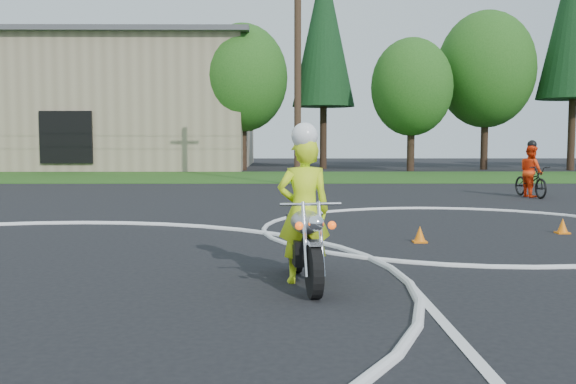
{
  "coord_description": "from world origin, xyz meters",
  "views": [
    {
      "loc": [
        4.38,
        -4.99,
        1.83
      ],
      "look_at": [
        4.46,
        4.06,
        1.1
      ],
      "focal_mm": 40.0,
      "sensor_mm": 36.0,
      "label": 1
    }
  ],
  "objects": [
    {
      "name": "primary_motorcycle",
      "position": [
        4.67,
        3.02,
        0.54
      ],
      "size": [
        0.74,
        2.11,
        1.11
      ],
      "rotation": [
        0.0,
        0.0,
        0.13
      ],
      "color": "black",
      "rests_on": "ground"
    },
    {
      "name": "traffic_cones",
      "position": [
        4.3,
        2.73,
        0.14
      ],
      "size": [
        18.07,
        12.39,
        0.3
      ],
      "color": "orange",
      "rests_on": "ground"
    },
    {
      "name": "grass_strip",
      "position": [
        0.0,
        27.0,
        0.01
      ],
      "size": [
        120.0,
        10.0,
        0.02
      ],
      "primitive_type": "cube",
      "color": "#1E4714",
      "rests_on": "ground"
    },
    {
      "name": "utility_poles",
      "position": [
        5.0,
        21.0,
        5.2
      ],
      "size": [
        41.6,
        1.12,
        10.0
      ],
      "color": "#473321",
      "rests_on": "ground"
    },
    {
      "name": "rider_second_grp",
      "position": [
        12.39,
        15.53,
        0.65
      ],
      "size": [
        0.93,
        1.98,
        1.84
      ],
      "rotation": [
        0.0,
        0.0,
        0.14
      ],
      "color": "black",
      "rests_on": "ground"
    },
    {
      "name": "treeline",
      "position": [
        14.78,
        34.61,
        6.62
      ],
      "size": [
        38.2,
        8.1,
        14.52
      ],
      "color": "#382619",
      "rests_on": "ground"
    },
    {
      "name": "course_markings",
      "position": [
        2.17,
        4.35,
        0.01
      ],
      "size": [
        19.05,
        19.05,
        0.12
      ],
      "color": "silver",
      "rests_on": "ground"
    },
    {
      "name": "rider_primary_grp",
      "position": [
        4.66,
        3.15,
        0.99
      ],
      "size": [
        0.73,
        0.53,
        2.06
      ],
      "rotation": [
        0.0,
        0.0,
        0.13
      ],
      "color": "#D3F619",
      "rests_on": "ground"
    }
  ]
}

